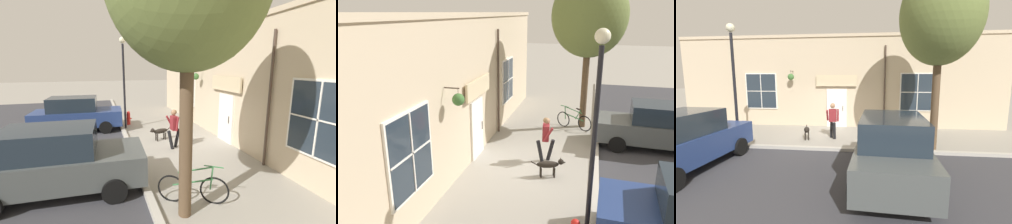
# 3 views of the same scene
# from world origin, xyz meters

# --- Properties ---
(ground_plane) EXTENTS (90.00, 90.00, 0.00)m
(ground_plane) POSITION_xyz_m (0.00, 0.00, 0.00)
(ground_plane) COLOR gray
(curb_and_road) EXTENTS (10.10, 28.00, 0.12)m
(curb_and_road) POSITION_xyz_m (5.85, 0.00, 0.02)
(curb_and_road) COLOR #B2ADA3
(curb_and_road) RESTS_ON ground_plane
(storefront_facade) EXTENTS (0.95, 18.00, 5.01)m
(storefront_facade) POSITION_xyz_m (-2.34, 0.00, 2.50)
(storefront_facade) COLOR #C6B293
(storefront_facade) RESTS_ON ground_plane
(pedestrian_walking) EXTENTS (0.64, 0.55, 1.60)m
(pedestrian_walking) POSITION_xyz_m (0.28, 0.28, 0.95)
(pedestrian_walking) COLOR black
(pedestrian_walking) RESTS_ON ground_plane
(dog_on_leash) EXTENTS (1.09, 0.43, 0.62)m
(dog_on_leash) POSITION_xyz_m (0.58, -0.84, 0.41)
(dog_on_leash) COLOR black
(dog_on_leash) RESTS_ON ground_plane
(leaning_bicycle) EXTENTS (1.57, 0.83, 1.01)m
(leaning_bicycle) POSITION_xyz_m (1.01, 3.95, 0.38)
(leaning_bicycle) COLOR black
(leaning_bicycle) RESTS_ON ground_plane
(parked_car_nearest_curb) EXTENTS (4.38, 2.09, 1.75)m
(parked_car_nearest_curb) POSITION_xyz_m (4.21, -3.53, 0.88)
(parked_car_nearest_curb) COLOR navy
(parked_car_nearest_curb) RESTS_ON ground_plane
(parked_car_mid_block) EXTENTS (4.38, 2.09, 1.75)m
(parked_car_mid_block) POSITION_xyz_m (4.18, 2.49, 0.88)
(parked_car_mid_block) COLOR #474C4C
(parked_car_mid_block) RESTS_ON ground_plane
(street_lamp) EXTENTS (0.32, 0.32, 4.71)m
(street_lamp) POSITION_xyz_m (1.81, -3.31, 3.09)
(street_lamp) COLOR black
(street_lamp) RESTS_ON ground_plane
(fire_hydrant) EXTENTS (0.34, 0.20, 0.77)m
(fire_hydrant) POSITION_xyz_m (1.56, -4.05, 0.40)
(fire_hydrant) COLOR red
(fire_hydrant) RESTS_ON ground_plane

